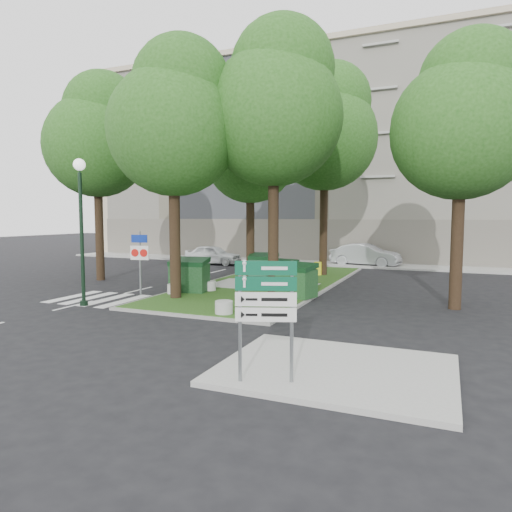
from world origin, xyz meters
The scene contains 26 objects.
ground centered at (0.00, 0.00, 0.00)m, with size 120.00×120.00×0.00m, color black.
median_island centered at (0.50, 8.00, 0.06)m, with size 6.00×16.00×0.12m, color #214513.
median_kerb centered at (0.50, 8.00, 0.05)m, with size 6.30×16.30×0.10m, color gray.
sidewalk_corner centered at (6.50, -3.50, 0.06)m, with size 5.00×4.00×0.12m, color #999993.
building_sidewalk centered at (0.00, 18.50, 0.06)m, with size 42.00×3.00×0.12m, color #999993.
zebra_crossing centered at (-3.75, 1.50, 0.01)m, with size 5.00×3.00×0.01m, color silver.
apartment_building centered at (0.00, 26.00, 8.00)m, with size 41.00×12.00×16.00m, color tan.
tree_median_near_left centered at (-1.41, 2.56, 7.32)m, with size 5.20×5.20×10.53m.
tree_median_near_right centered at (2.09, 4.56, 7.99)m, with size 5.60×5.60×11.46m.
tree_median_mid centered at (-0.91, 9.06, 6.98)m, with size 4.80×4.80×9.99m.
tree_median_far centered at (2.29, 12.06, 8.32)m, with size 5.80×5.80×11.93m.
tree_street_left centered at (-8.41, 6.06, 7.65)m, with size 5.40×5.40×11.00m.
tree_street_right centered at (9.09, 5.06, 6.98)m, with size 5.00×5.00×10.06m.
dumpster_a centered at (-1.77, 4.03, 0.84)m, with size 1.77×1.38×1.50m.
dumpster_b centered at (-0.17, 8.82, 0.79)m, with size 1.68×1.34×1.39m.
dumpster_c centered at (1.43, 7.26, 0.72)m, with size 1.56×1.30×1.25m.
dumpster_d centered at (3.00, 4.57, 0.80)m, with size 1.75×1.43×1.41m.
bollard_left centered at (-2.10, 3.29, 0.32)m, with size 0.56×0.56×0.40m, color #A9A8A4.
bollard_right centered at (1.72, 0.50, 0.34)m, with size 0.61×0.61×0.43m, color #A9A9A4.
bollard_mid centered at (-1.09, 4.61, 0.33)m, with size 0.59×0.59×0.42m, color #ADACA7.
litter_bin centered at (1.97, 11.71, 0.49)m, with size 0.42×0.42×0.74m, color yellow.
street_lamp centered at (-4.13, 0.15, 3.51)m, with size 0.44×0.44×5.58m.
traffic_sign_pole centered at (-3.62, 3.00, 1.80)m, with size 0.83×0.22×2.80m.
directional_sign centered at (5.40, -4.92, 1.74)m, with size 1.16×0.45×2.44m.
car_white centered at (-6.74, 15.50, 0.69)m, with size 1.63×4.06×1.38m, color white.
car_silver centered at (3.50, 18.52, 0.77)m, with size 1.64×4.69×1.55m, color #AEB2B7.
Camera 1 is at (8.67, -13.20, 3.43)m, focal length 32.00 mm.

